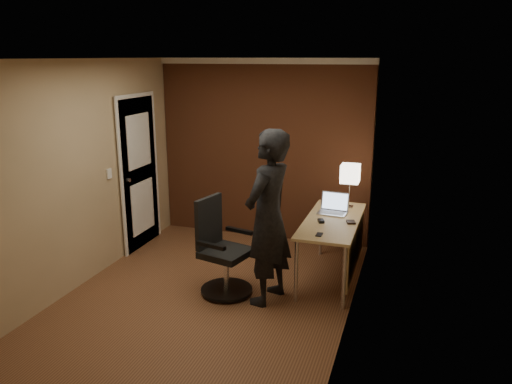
% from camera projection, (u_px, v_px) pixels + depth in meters
% --- Properties ---
extents(room, '(4.00, 4.00, 4.00)m').
position_uv_depth(room, '(234.00, 146.00, 6.60)').
color(room, brown).
rests_on(room, ground).
extents(desk, '(0.60, 1.50, 0.73)m').
position_uv_depth(desk, '(338.00, 230.00, 5.68)').
color(desk, '#DABB7D').
rests_on(desk, ground).
extents(desk_lamp, '(0.22, 0.22, 0.54)m').
position_uv_depth(desk_lamp, '(350.00, 174.00, 6.01)').
color(desk_lamp, silver).
rests_on(desk_lamp, desk).
extents(laptop, '(0.35, 0.28, 0.23)m').
position_uv_depth(laptop, '(334.00, 207.00, 5.90)').
color(laptop, silver).
rests_on(laptop, desk).
extents(mouse, '(0.09, 0.12, 0.03)m').
position_uv_depth(mouse, '(321.00, 221.00, 5.56)').
color(mouse, black).
rests_on(mouse, desk).
extents(phone, '(0.06, 0.12, 0.01)m').
position_uv_depth(phone, '(319.00, 235.00, 5.17)').
color(phone, black).
rests_on(phone, desk).
extents(wallet, '(0.12, 0.13, 0.02)m').
position_uv_depth(wallet, '(351.00, 222.00, 5.54)').
color(wallet, black).
rests_on(wallet, desk).
extents(office_chair, '(0.58, 0.64, 1.04)m').
position_uv_depth(office_chair, '(221.00, 253.00, 5.41)').
color(office_chair, black).
rests_on(office_chair, ground).
extents(person, '(0.59, 0.76, 1.84)m').
position_uv_depth(person, '(268.00, 218.00, 5.11)').
color(person, black).
rests_on(person, ground).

